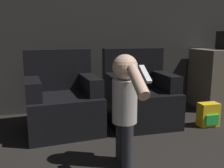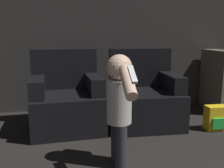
% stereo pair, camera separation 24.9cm
% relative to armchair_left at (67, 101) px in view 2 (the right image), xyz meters
% --- Properties ---
extents(wall_back, '(8.40, 0.05, 2.60)m').
position_rel_armchair_left_xyz_m(wall_back, '(0.18, 0.74, 0.97)').
color(wall_back, '#33302D').
rests_on(wall_back, ground_plane).
extents(armchair_left, '(0.87, 0.85, 0.93)m').
position_rel_armchair_left_xyz_m(armchair_left, '(0.00, 0.00, 0.00)').
color(armchair_left, black).
rests_on(armchair_left, ground_plane).
extents(armchair_right, '(0.81, 0.79, 0.93)m').
position_rel_armchair_left_xyz_m(armchair_right, '(0.96, 0.00, 0.00)').
color(armchair_right, black).
rests_on(armchair_right, ground_plane).
extents(person_toddler, '(0.21, 0.64, 0.95)m').
position_rel_armchair_left_xyz_m(person_toddler, '(0.45, -0.99, 0.23)').
color(person_toddler, '#28282D').
rests_on(person_toddler, ground_plane).
extents(toy_backpack, '(0.24, 0.16, 0.29)m').
position_rel_armchair_left_xyz_m(toy_backpack, '(1.73, -0.36, -0.19)').
color(toy_backpack, yellow).
rests_on(toy_backpack, ground_plane).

